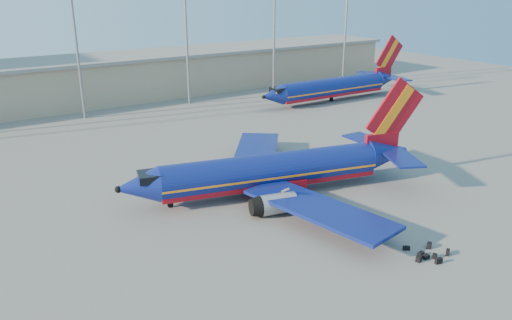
% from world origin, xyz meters
% --- Properties ---
extents(ground, '(220.00, 220.00, 0.00)m').
position_xyz_m(ground, '(0.00, 0.00, 0.00)').
color(ground, slate).
rests_on(ground, ground).
extents(terminal_building, '(122.00, 16.00, 8.50)m').
position_xyz_m(terminal_building, '(10.00, 58.00, 4.32)').
color(terminal_building, gray).
rests_on(terminal_building, ground).
extents(light_mast_row, '(101.60, 1.60, 28.65)m').
position_xyz_m(light_mast_row, '(5.00, 46.00, 17.55)').
color(light_mast_row, gray).
rests_on(light_mast_row, ground).
extents(aircraft_main, '(34.78, 33.04, 11.99)m').
position_xyz_m(aircraft_main, '(3.54, 1.50, 2.56)').
color(aircraft_main, navy).
rests_on(aircraft_main, ground).
extents(aircraft_second, '(35.23, 13.73, 11.93)m').
position_xyz_m(aircraft_second, '(40.09, 32.24, 2.74)').
color(aircraft_second, navy).
rests_on(aircraft_second, ground).
extents(luggage_pile, '(3.58, 3.48, 0.51)m').
position_xyz_m(luggage_pile, '(6.08, -16.87, 0.22)').
color(luggage_pile, black).
rests_on(luggage_pile, ground).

